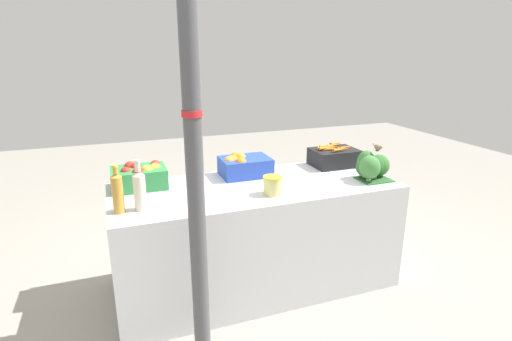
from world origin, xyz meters
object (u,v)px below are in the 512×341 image
Objects in this scene: juice_bottle_amber at (118,192)px; juice_bottle_cloudy at (140,189)px; broccoli_pile at (371,166)px; support_pole at (193,140)px; pickle_jar at (272,185)px; sparrow_bird at (378,147)px; carrot_crate at (334,157)px; apple_crate at (139,176)px; orange_crate at (244,166)px.

juice_bottle_cloudy is at bearing -0.00° from juice_bottle_amber.
juice_bottle_cloudy reaches higher than broccoli_pile.
support_pole is 0.79m from pickle_jar.
pickle_jar is at bearing -74.92° from sparrow_bird.
carrot_crate is 0.39m from broccoli_pile.
sparrow_bird is (1.57, 0.00, 0.11)m from juice_bottle_cloudy.
support_pole reaches higher than juice_bottle_amber.
juice_bottle_amber reaches higher than pickle_jar.
support_pole is 7.08× the size of apple_crate.
orange_crate is 0.88m from broccoli_pile.
juice_bottle_amber is 2.29× the size of pickle_jar.
orange_crate is 0.42m from pickle_jar.
pickle_jar is at bearing -29.15° from apple_crate.
sparrow_bird is (1.34, 0.41, -0.24)m from support_pole.
pickle_jar is at bearing -84.09° from orange_crate.
apple_crate is 0.87m from pickle_jar.
juice_bottle_cloudy reaches higher than orange_crate.
carrot_crate is 1.64m from juice_bottle_amber.
juice_bottle_cloudy is at bearing -165.02° from carrot_crate.
sparrow_bird is at bearing -25.55° from orange_crate.
juice_bottle_amber reaches higher than apple_crate.
sparrow_bird is (0.03, -0.01, 0.13)m from broccoli_pile.
support_pole reaches higher than sparrow_bird.
apple_crate is at bearing 104.14° from support_pole.
broccoli_pile reaches higher than pickle_jar.
support_pole is 1.03m from orange_crate.
apple_crate is 2.87× the size of pickle_jar.
sparrow_bird is at bearing 0.01° from juice_bottle_amber.
support_pole is 0.59m from juice_bottle_cloudy.
orange_crate is 2.55× the size of sparrow_bird.
juice_bottle_amber is at bearing -76.94° from sparrow_bird.
apple_crate is at bearing 165.86° from broccoli_pile.
apple_crate is (-0.20, 0.81, -0.40)m from support_pole.
broccoli_pile is at bearing 0.52° from juice_bottle_amber.
carrot_crate is at bearing 31.48° from pickle_jar.
pickle_jar is at bearing 34.71° from support_pole.
juice_bottle_cloudy is at bearing -94.00° from apple_crate.
juice_bottle_amber is 1.69m from sparrow_bird.
support_pole is at bearing -60.70° from juice_bottle_cloudy.
sparrow_bird reaches higher than apple_crate.
carrot_crate is 1.19× the size of juice_bottle_cloudy.
orange_crate is at bearing 57.65° from support_pole.
pickle_jar is (-0.69, -0.42, -0.01)m from carrot_crate.
orange_crate is (0.71, -0.00, -0.00)m from apple_crate.
juice_bottle_amber is 2.03× the size of sparrow_bird.
broccoli_pile is at bearing -80.67° from carrot_crate.
orange_crate is 2.87× the size of pickle_jar.
apple_crate is 1.26× the size of broccoli_pile.
support_pole reaches higher than pickle_jar.
juice_bottle_cloudy is 2.42× the size of pickle_jar.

